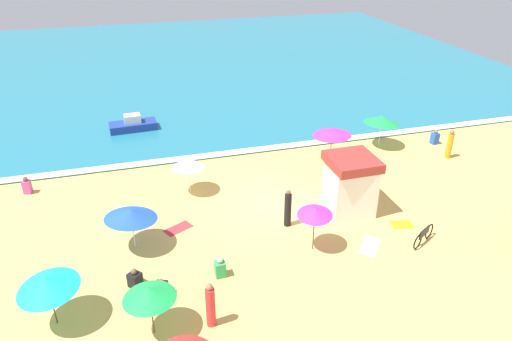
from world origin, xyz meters
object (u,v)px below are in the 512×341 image
beach_umbrella_3 (131,214)px  beachgoer_4 (162,289)px  beachgoer_3 (288,209)px  small_boat_0 (133,125)px  beachgoer_5 (450,145)px  beachgoer_7 (27,186)px  beach_umbrella_4 (332,133)px  parked_bicycle (424,235)px  beachgoer_1 (435,138)px  beach_umbrella_8 (47,283)px  lifeguard_cabana (350,183)px  beach_umbrella_5 (315,212)px  beachgoer_2 (135,279)px  beach_umbrella_6 (188,163)px  beach_umbrella_7 (382,120)px  beach_umbrella_9 (149,293)px

beach_umbrella_3 → beachgoer_4: bearing=-76.9°
beachgoer_3 → small_boat_0: size_ratio=0.60×
beachgoer_5 → small_boat_0: (-18.06, 9.45, -0.41)m
beachgoer_3 → beachgoer_7: size_ratio=1.95×
beach_umbrella_4 → parked_bicycle: beach_umbrella_4 is taller
beachgoer_1 → beachgoer_5: (-0.43, -1.98, 0.46)m
beach_umbrella_3 → parked_bicycle: beach_umbrella_3 is taller
small_boat_0 → beach_umbrella_8: bearing=-101.9°
beachgoer_1 → beachgoer_7: size_ratio=0.97×
lifeguard_cabana → parked_bicycle: (2.00, -3.47, -1.08)m
lifeguard_cabana → beach_umbrella_5: lifeguard_cabana is taller
beachgoer_4 → small_boat_0: small_boat_0 is taller
beachgoer_2 → beach_umbrella_5: bearing=2.3°
small_boat_0 → beachgoer_2: bearing=-92.9°
beach_umbrella_6 → beach_umbrella_7: bearing=11.1°
lifeguard_cabana → beach_umbrella_9: (-10.01, -5.47, 0.33)m
beach_umbrella_3 → beachgoer_1: 20.07m
beach_umbrella_3 → beach_umbrella_7: 16.82m
beach_umbrella_3 → beach_umbrella_7: bearing=22.7°
beach_umbrella_3 → beach_umbrella_9: (0.34, -5.22, 0.09)m
beach_umbrella_3 → beach_umbrella_6: size_ratio=1.32×
beachgoer_1 → beachgoer_4: 20.58m
beach_umbrella_7 → small_boat_0: size_ratio=0.85×
beachgoer_7 → lifeguard_cabana: bearing=-21.4°
beach_umbrella_5 → beachgoer_2: (-7.60, -0.31, -1.58)m
beach_umbrella_8 → beach_umbrella_4: bearing=30.7°
beach_umbrella_4 → beachgoer_1: 8.10m
beach_umbrella_8 → beachgoer_2: size_ratio=3.65×
beach_umbrella_7 → beachgoer_2: (-15.65, -9.09, -1.46)m
parked_bicycle → beachgoer_4: beachgoer_4 is taller
beach_umbrella_6 → beachgoer_3: (3.91, -4.31, -0.84)m
parked_bicycle → beachgoer_5: 9.56m
beachgoer_1 → small_boat_0: 19.93m
beach_umbrella_6 → parked_bicycle: size_ratio=1.50×
beach_umbrella_5 → beachgoer_5: size_ratio=1.20×
beach_umbrella_3 → beach_umbrella_4: 12.28m
beach_umbrella_6 → beachgoer_1: 16.22m
beach_umbrella_6 → beachgoer_4: bearing=-106.8°
beach_umbrella_3 → beach_umbrella_7: beach_umbrella_7 is taller
lifeguard_cabana → beachgoer_2: (-10.49, -2.84, -1.12)m
lifeguard_cabana → beach_umbrella_8: size_ratio=0.95×
beachgoer_7 → small_boat_0: 9.10m
parked_bicycle → beachgoer_3: 6.14m
beachgoer_5 → beachgoer_1: bearing=77.9°
beach_umbrella_7 → beach_umbrella_5: bearing=-132.5°
beach_umbrella_7 → beachgoer_1: beach_umbrella_7 is taller
beachgoer_1 → beachgoer_3: 13.61m
beach_umbrella_4 → small_boat_0: 13.84m
beach_umbrella_4 → beach_umbrella_6: size_ratio=1.22×
beach_umbrella_6 → beachgoer_4: (-2.28, -7.54, -1.39)m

